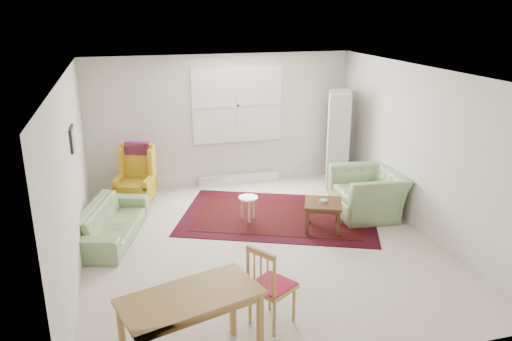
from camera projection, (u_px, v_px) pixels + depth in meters
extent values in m
cube|color=beige|center=(261.00, 245.00, 7.31)|extent=(5.00, 5.50, 0.01)
cube|color=white|center=(262.00, 72.00, 6.52)|extent=(5.00, 5.50, 0.01)
cube|color=beige|center=(222.00, 121.00, 9.43)|extent=(5.00, 0.04, 2.50)
cube|color=beige|center=(348.00, 254.00, 4.40)|extent=(5.00, 0.04, 2.50)
cube|color=beige|center=(71.00, 179.00, 6.28)|extent=(0.04, 5.50, 2.50)
cube|color=beige|center=(420.00, 150.00, 7.54)|extent=(0.04, 5.50, 2.50)
cube|color=white|center=(237.00, 105.00, 9.39)|extent=(1.72, 0.06, 1.42)
cube|color=white|center=(237.00, 105.00, 9.39)|extent=(1.60, 0.02, 1.30)
cube|color=silver|center=(239.00, 179.00, 9.80)|extent=(1.60, 0.12, 0.18)
cube|color=black|center=(72.00, 139.00, 6.62)|extent=(0.03, 0.42, 0.32)
cube|color=tan|center=(73.00, 139.00, 6.63)|extent=(0.01, 0.34, 0.24)
imported|color=#779462|center=(111.00, 215.00, 7.42)|extent=(1.21, 1.93, 0.73)
imported|color=#779462|center=(368.00, 189.00, 8.25)|extent=(1.09, 1.22, 0.90)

